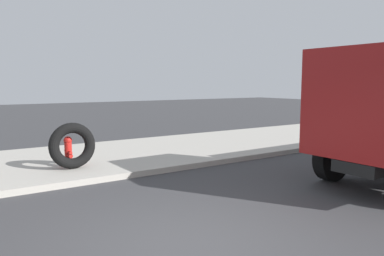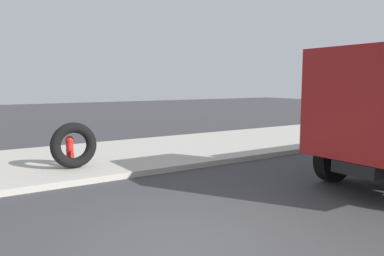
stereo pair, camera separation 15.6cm
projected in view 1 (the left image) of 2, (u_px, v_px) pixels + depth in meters
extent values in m
plane|color=#38383A|center=(187.00, 249.00, 5.19)|extent=(80.00, 80.00, 0.00)
cube|color=#ADA89E|center=(62.00, 162.00, 10.55)|extent=(36.00, 5.00, 0.15)
cylinder|color=red|center=(68.00, 155.00, 9.58)|extent=(0.18, 0.18, 0.64)
sphere|color=red|center=(68.00, 140.00, 9.53)|extent=(0.21, 0.21, 0.21)
cylinder|color=red|center=(70.00, 153.00, 9.43)|extent=(0.08, 0.15, 0.08)
cylinder|color=red|center=(66.00, 151.00, 9.70)|extent=(0.08, 0.15, 0.08)
cylinder|color=red|center=(70.00, 156.00, 9.44)|extent=(0.10, 0.15, 0.10)
torus|color=black|center=(72.00, 146.00, 9.35)|extent=(1.16, 0.33, 1.17)
cube|color=maroon|center=(383.00, 103.00, 7.51)|extent=(2.05, 2.54, 2.20)
cylinder|color=black|center=(332.00, 157.00, 8.80)|extent=(1.11, 0.32, 1.10)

